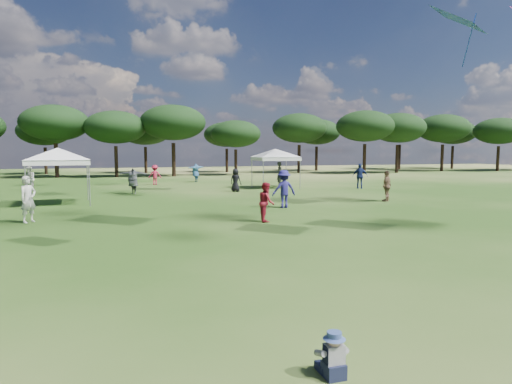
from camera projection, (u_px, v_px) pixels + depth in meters
The scene contains 5 objects.
tree_line at pixel (162, 127), 47.98m from camera, with size 108.78×17.63×7.77m.
tent_left at pixel (58, 150), 21.60m from camera, with size 5.95×5.95×3.18m.
tent_right at pixel (275, 151), 31.21m from camera, with size 5.96×5.96×3.17m.
toddler at pixel (333, 356), 5.17m from camera, with size 0.37×0.42×0.57m.
festival_crowd at pixel (143, 182), 26.08m from camera, with size 28.88×23.05×1.88m.
Camera 1 is at (-2.19, -1.99, 2.73)m, focal length 30.00 mm.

